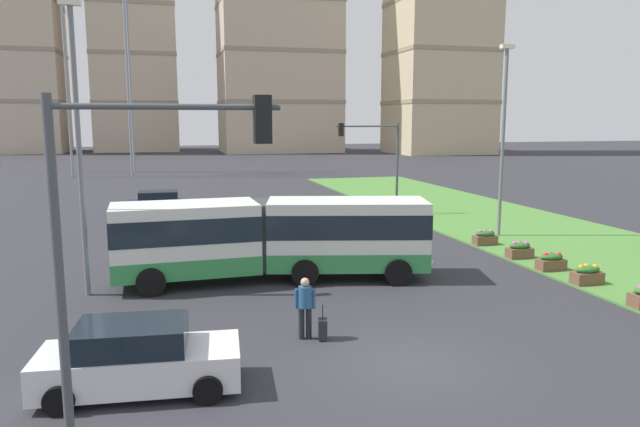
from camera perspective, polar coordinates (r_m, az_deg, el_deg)
The scene contains 20 objects.
ground_plane at distance 15.34m, azimuth 8.95°, elevation -14.13°, with size 260.00×260.00×0.00m, color #2D2D33.
grass_median at distance 30.46m, azimuth 24.59°, elevation -3.08°, with size 10.00×70.00×0.08m, color #4C8438.
articulated_bus at distance 22.21m, azimuth -4.53°, elevation -2.28°, with size 11.94×3.95×3.00m.
car_white_van at distance 14.10m, azimuth -17.20°, elevation -13.25°, with size 4.56×2.37×1.58m.
car_navy_sedan at distance 38.47m, azimuth -15.18°, elevation 0.88°, with size 4.44×2.10×1.58m.
pedestrian_crossing at distance 16.39m, azimuth -1.46°, elevation -8.73°, with size 0.57×0.36×1.74m.
rolling_suitcase at distance 16.54m, azimuth 0.26°, elevation -11.09°, with size 0.31×0.40×0.97m.
flower_planter_1 at distance 23.71m, azimuth 24.43°, elevation -5.40°, with size 1.10×0.56×0.74m.
flower_planter_2 at distance 25.29m, azimuth 21.46°, elevation -4.34°, with size 1.10×0.56×0.74m.
flower_planter_3 at distance 27.00m, azimuth 18.75°, elevation -3.37°, with size 1.10×0.56×0.74m.
flower_planter_4 at distance 29.36m, azimuth 15.67°, elevation -2.25°, with size 1.10×0.56×0.74m.
traffic_light_near_left at distance 9.99m, azimuth -17.80°, elevation -0.85°, with size 3.68×0.28×6.41m.
traffic_light_far_right at distance 37.26m, azimuth 5.54°, elevation 5.97°, with size 4.13×0.28×5.81m.
streetlight_left at distance 21.32m, azimuth -22.34°, elevation 6.67°, with size 0.70×0.28×9.85m.
streetlight_median at distance 31.43m, azimuth 17.30°, elevation 7.34°, with size 0.70×0.28×9.69m.
apartment_tower_west at distance 125.14m, azimuth -27.31°, elevation 17.58°, with size 14.30×15.84×53.28m.
apartment_tower_westcentre at distance 123.82m, azimuth -17.62°, elevation 16.18°, with size 15.63×15.28×44.44m.
apartment_tower_centre at distance 114.40m, azimuth -4.06°, elevation 17.19°, with size 21.74×15.19×44.44m.
apartment_tower_eastcentre at distance 111.20m, azimuth 11.60°, elevation 17.06°, with size 16.76×14.76×43.63m.
transmission_pylon at distance 70.72m, azimuth -20.79°, elevation 17.11°, with size 9.00×6.24×30.37m.
Camera 1 is at (-5.85, -12.84, 6.01)m, focal length 33.08 mm.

